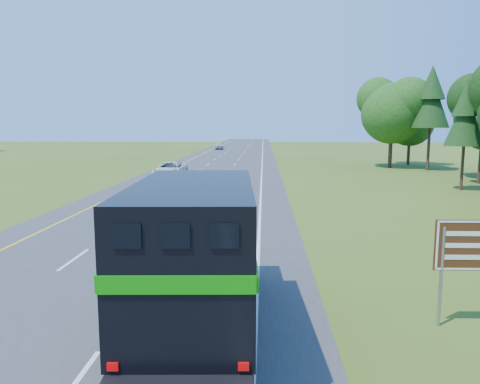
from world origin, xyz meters
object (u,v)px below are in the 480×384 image
(far_car, at_px, (219,146))
(exit_sign, at_px, (472,250))
(horse_truck, at_px, (197,250))
(white_suv, at_px, (170,170))

(far_car, height_order, exit_sign, exit_sign)
(far_car, bearing_deg, horse_truck, -88.99)
(far_car, xyz_separation_m, exit_sign, (15.22, -89.59, 1.29))
(exit_sign, bearing_deg, far_car, 98.13)
(white_suv, relative_size, far_car, 1.29)
(horse_truck, relative_size, white_suv, 1.55)
(white_suv, xyz_separation_m, far_car, (-0.30, 55.23, -0.04))
(white_suv, xyz_separation_m, exit_sign, (14.92, -34.36, 1.25))
(horse_truck, height_order, far_car, horse_truck)
(white_suv, bearing_deg, far_car, 92.04)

